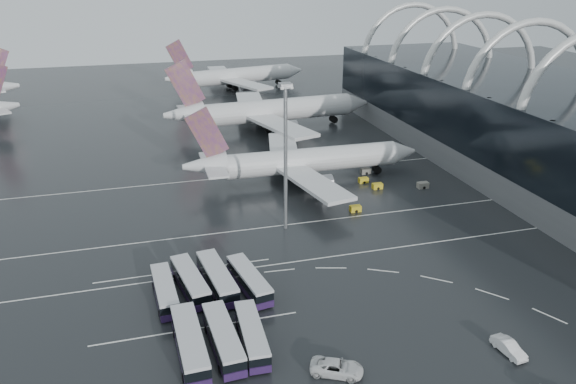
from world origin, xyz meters
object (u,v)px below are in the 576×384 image
object	(u,v)px
bus_row_near_d	(249,280)
bus_row_far_b	(223,338)
bus_row_far_c	(252,335)
van_curve_a	(337,368)
van_curve_c	(509,347)
gse_cart_belly_e	(363,180)
bus_row_near_a	(165,291)
airliner_gate_b	(268,111)
gse_cart_belly_c	(355,209)
bus_row_near_b	(190,281)
bus_row_near_c	(217,278)
gse_cart_belly_a	(377,186)
airliner_main	(301,162)
airliner_gate_c	(234,76)
bus_row_far_a	(190,343)
floodlight_mast	(286,140)
gse_cart_belly_d	(423,185)
gse_cart_belly_b	(366,171)

from	to	relation	value
bus_row_near_d	bus_row_far_b	world-z (taller)	bus_row_far_b
bus_row_far_c	van_curve_a	bearing A→B (deg)	-130.65
van_curve_c	gse_cart_belly_e	distance (m)	60.67
bus_row_near_a	van_curve_a	xyz separation A→B (m)	(18.58, -21.73, -0.74)
airliner_gate_b	gse_cart_belly_c	distance (m)	62.86
airliner_gate_b	bus_row_near_b	bearing A→B (deg)	-115.41
bus_row_far_b	van_curve_a	distance (m)	14.79
bus_row_near_b	airliner_gate_b	bearing A→B (deg)	-30.56
bus_row_near_c	airliner_gate_b	bearing A→B (deg)	-25.72
bus_row_near_d	gse_cart_belly_a	world-z (taller)	bus_row_near_d
gse_cart_belly_a	gse_cart_belly_c	bearing A→B (deg)	-132.57
airliner_main	gse_cart_belly_c	size ratio (longest dim) A/B	24.77
airliner_gate_c	bus_row_near_d	bearing A→B (deg)	-110.96
airliner_gate_c	bus_row_near_b	bearing A→B (deg)	-114.40
gse_cart_belly_a	van_curve_c	bearing A→B (deg)	-97.33
airliner_gate_c	bus_row_far_a	world-z (taller)	airliner_gate_c
airliner_gate_c	bus_row_near_c	world-z (taller)	airliner_gate_c
floodlight_mast	gse_cart_belly_d	distance (m)	39.75
airliner_gate_c	bus_row_near_b	size ratio (longest dim) A/B	4.40
airliner_gate_c	gse_cart_belly_c	size ratio (longest dim) A/B	25.96
bus_row_near_a	bus_row_far_c	bearing A→B (deg)	-147.02
airliner_gate_b	van_curve_a	size ratio (longest dim) A/B	9.86
airliner_gate_c	bus_row_near_a	size ratio (longest dim) A/B	4.67
bus_row_near_b	van_curve_a	size ratio (longest dim) A/B	2.02
bus_row_far_b	gse_cart_belly_b	bearing A→B (deg)	-41.13
bus_row_far_a	gse_cart_belly_c	world-z (taller)	bus_row_far_a
airliner_gate_b	gse_cart_belly_a	size ratio (longest dim) A/B	28.61
gse_cart_belly_b	floodlight_mast	bearing A→B (deg)	-138.17
bus_row_near_a	floodlight_mast	xyz separation A→B (m)	(23.42, 18.54, 15.39)
bus_row_far_b	gse_cart_belly_e	size ratio (longest dim) A/B	6.13
airliner_main	gse_cart_belly_d	distance (m)	27.40
bus_row_near_d	van_curve_c	size ratio (longest dim) A/B	2.48
bus_row_near_b	gse_cart_belly_c	bearing A→B (deg)	-68.69
bus_row_near_a	bus_row_far_c	world-z (taller)	bus_row_far_c
bus_row_near_a	gse_cart_belly_d	xyz separation A→B (m)	(57.83, 29.85, -0.97)
floodlight_mast	gse_cart_belly_e	world-z (taller)	floodlight_mast
van_curve_a	gse_cart_belly_e	xyz separation A→B (m)	(27.95, 58.14, -0.31)
bus_row_far_a	gse_cart_belly_d	distance (m)	70.68
bus_row_far_a	gse_cart_belly_d	size ratio (longest dim) A/B	5.74
bus_row_near_c	gse_cart_belly_b	size ratio (longest dim) A/B	5.91
bus_row_far_c	bus_row_far_a	bearing A→B (deg)	91.74
bus_row_near_d	gse_cart_belly_c	xyz separation A→B (m)	(26.37, 22.66, -1.07)
bus_row_far_b	gse_cart_belly_b	distance (m)	70.07
bus_row_far_c	airliner_gate_c	bearing A→B (deg)	-7.60
airliner_gate_c	gse_cart_belly_b	bearing A→B (deg)	-94.51
bus_row_near_c	bus_row_far_b	xyz separation A→B (m)	(-1.57, -14.67, -0.06)
floodlight_mast	gse_cart_belly_e	size ratio (longest dim) A/B	12.73
airliner_gate_c	bus_row_far_a	bearing A→B (deg)	-113.78
bus_row_far_c	gse_cart_belly_e	world-z (taller)	bus_row_far_c
airliner_main	bus_row_far_b	bearing A→B (deg)	-115.59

